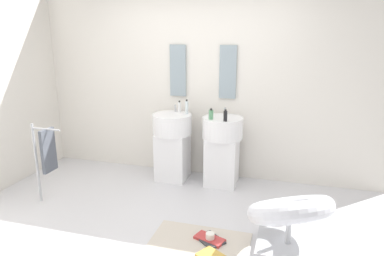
{
  "coord_description": "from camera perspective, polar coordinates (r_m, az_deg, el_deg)",
  "views": [
    {
      "loc": [
        1.14,
        -2.92,
        1.94
      ],
      "look_at": [
        0.15,
        0.55,
        0.95
      ],
      "focal_mm": 32.71,
      "sensor_mm": 36.0,
      "label": 1
    }
  ],
  "objects": [
    {
      "name": "soap_bottle_white",
      "position": [
        4.69,
        -2.06,
        3.43
      ],
      "size": [
        0.04,
        0.04,
        0.16
      ],
      "color": "white",
      "rests_on": "pedestal_sink_left"
    },
    {
      "name": "soap_bottle_black",
      "position": [
        4.23,
        5.47,
        1.98
      ],
      "size": [
        0.05,
        0.05,
        0.15
      ],
      "color": "black",
      "rests_on": "pedestal_sink_right"
    },
    {
      "name": "lounge_chair",
      "position": [
        3.37,
        15.65,
        -13.44
      ],
      "size": [
        1.09,
        1.09,
        0.65
      ],
      "color": "#B7BABF",
      "rests_on": "ground_plane"
    },
    {
      "name": "magazine_red",
      "position": [
        3.53,
        2.89,
        -17.62
      ],
      "size": [
        0.32,
        0.23,
        0.03
      ],
      "primitive_type": "cube",
      "rotation": [
        0.0,
        0.0,
        -0.35
      ],
      "color": "#B73838",
      "rests_on": "area_rug"
    },
    {
      "name": "soap_bottle_clear",
      "position": [
        4.59,
        -0.86,
        3.39
      ],
      "size": [
        0.04,
        0.04,
        0.19
      ],
      "color": "silver",
      "rests_on": "pedestal_sink_left"
    },
    {
      "name": "pedestal_sink_right",
      "position": [
        4.54,
        4.94,
        -3.19
      ],
      "size": [
        0.52,
        0.52,
        1.0
      ],
      "color": "white",
      "rests_on": "ground_plane"
    },
    {
      "name": "rear_partition",
      "position": [
        4.76,
        1.92,
        7.57
      ],
      "size": [
        4.8,
        0.1,
        2.6
      ],
      "primitive_type": "cube",
      "color": "silver",
      "rests_on": "ground_plane"
    },
    {
      "name": "vanity_mirror_left",
      "position": [
        4.77,
        -2.29,
        9.33
      ],
      "size": [
        0.22,
        0.03,
        0.68
      ],
      "primitive_type": "cube",
      "color": "#8C9EA8"
    },
    {
      "name": "vanity_mirror_right",
      "position": [
        4.6,
        5.88,
        9.05
      ],
      "size": [
        0.22,
        0.03,
        0.68
      ],
      "primitive_type": "cube",
      "color": "#8C9EA8"
    },
    {
      "name": "towel_rack",
      "position": [
        4.31,
        -22.66,
        -3.63
      ],
      "size": [
        0.37,
        0.22,
        0.95
      ],
      "color": "#B7BABF",
      "rests_on": "ground_plane"
    },
    {
      "name": "magazine_charcoal",
      "position": [
        3.52,
        3.02,
        -17.74
      ],
      "size": [
        0.31,
        0.31,
        0.02
      ],
      "primitive_type": "cube",
      "rotation": [
        0.0,
        0.0,
        -0.69
      ],
      "color": "#38383D",
      "rests_on": "area_rug"
    },
    {
      "name": "area_rug",
      "position": [
        3.46,
        1.0,
        -18.61
      ],
      "size": [
        0.94,
        0.68,
        0.01
      ],
      "primitive_type": "cube",
      "color": "beige",
      "rests_on": "ground_plane"
    },
    {
      "name": "pedestal_sink_left",
      "position": [
        4.71,
        -3.2,
        -2.48
      ],
      "size": [
        0.52,
        0.52,
        1.0
      ],
      "color": "white",
      "rests_on": "ground_plane"
    },
    {
      "name": "ground_plane",
      "position": [
        3.7,
        -4.78,
        -16.72
      ],
      "size": [
        4.8,
        3.6,
        0.04
      ],
      "primitive_type": "cube",
      "color": "silver"
    },
    {
      "name": "coffee_mug",
      "position": [
        3.5,
        2.97,
        -17.33
      ],
      "size": [
        0.08,
        0.08,
        0.08
      ],
      "primitive_type": "cylinder",
      "color": "white",
      "rests_on": "area_rug"
    },
    {
      "name": "soap_bottle_green",
      "position": [
        4.32,
        3.12,
        2.22
      ],
      "size": [
        0.06,
        0.06,
        0.13
      ],
      "color": "#59996B",
      "rests_on": "pedestal_sink_right"
    }
  ]
}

